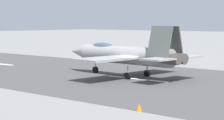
{
  "coord_description": "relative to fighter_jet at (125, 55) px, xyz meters",
  "views": [
    {
      "loc": [
        -27.96,
        35.91,
        6.09
      ],
      "look_at": [
        0.02,
        3.2,
        2.2
      ],
      "focal_mm": 68.81,
      "sensor_mm": 36.0,
      "label": 1
    }
  ],
  "objects": [
    {
      "name": "ground_plane",
      "position": [
        -1.53,
        0.79,
        -2.44
      ],
      "size": [
        400.0,
        400.0,
        0.0
      ],
      "primitive_type": "plane",
      "color": "gray"
    },
    {
      "name": "fighter_jet",
      "position": [
        0.0,
        0.0,
        0.0
      ],
      "size": [
        17.05,
        14.44,
        5.64
      ],
      "color": "gray",
      "rests_on": "ground"
    },
    {
      "name": "runway_strip",
      "position": [
        -1.55,
        0.79,
        -2.43
      ],
      "size": [
        240.0,
        26.0,
        0.02
      ],
      "color": "#454546",
      "rests_on": "ground"
    },
    {
      "name": "marker_cone_near",
      "position": [
        -12.25,
        13.72,
        -2.17
      ],
      "size": [
        0.44,
        0.44,
        0.55
      ],
      "primitive_type": "cone",
      "color": "orange",
      "rests_on": "ground"
    }
  ]
}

